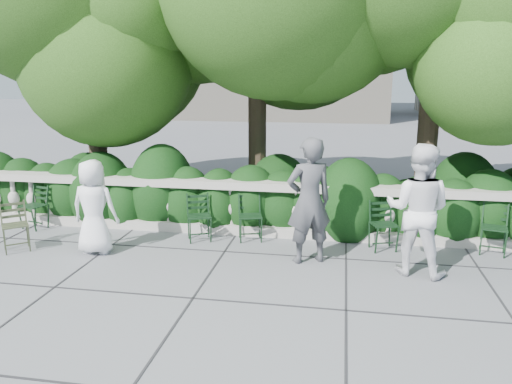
% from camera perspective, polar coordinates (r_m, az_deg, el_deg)
% --- Properties ---
extents(ground, '(90.00, 90.00, 0.00)m').
position_cam_1_polar(ground, '(7.57, -1.33, -9.14)').
color(ground, '#57585F').
rests_on(ground, ground).
extents(balustrade, '(12.00, 0.44, 1.00)m').
position_cam_1_polar(balustrade, '(9.09, 0.87, -1.99)').
color(balustrade, '#9E998E').
rests_on(balustrade, ground).
extents(shrub_hedge, '(15.00, 2.60, 1.70)m').
position_cam_1_polar(shrub_hedge, '(10.37, 1.92, -2.84)').
color(shrub_hedge, black).
rests_on(shrub_hedge, ground).
extents(tree_canopy, '(15.04, 6.52, 6.78)m').
position_cam_1_polar(tree_canopy, '(10.12, 6.34, 19.36)').
color(tree_canopy, '#3F3023').
rests_on(tree_canopy, ground).
extents(chair_a, '(0.56, 0.58, 0.84)m').
position_cam_1_polar(chair_a, '(10.42, -24.47, -4.00)').
color(chair_a, black).
rests_on(chair_a, ground).
extents(chair_b, '(0.59, 0.61, 0.84)m').
position_cam_1_polar(chair_b, '(8.85, -6.33, -5.81)').
color(chair_b, black).
rests_on(chair_b, ground).
extents(chair_c, '(0.55, 0.58, 0.84)m').
position_cam_1_polar(chair_c, '(8.80, -0.57, -5.84)').
color(chair_c, black).
rests_on(chair_c, ground).
extents(chair_d, '(0.56, 0.59, 0.84)m').
position_cam_1_polar(chair_d, '(8.61, 14.58, -6.74)').
color(chair_d, black).
rests_on(chair_d, ground).
extents(chair_e, '(0.54, 0.57, 0.84)m').
position_cam_1_polar(chair_e, '(9.02, 25.32, -6.71)').
color(chair_e, black).
rests_on(chair_e, ground).
extents(chair_weathered, '(0.64, 0.65, 0.84)m').
position_cam_1_polar(chair_weathered, '(9.20, -25.49, -6.34)').
color(chair_weathered, black).
rests_on(chair_weathered, ground).
extents(person_businessman, '(0.76, 0.50, 1.56)m').
position_cam_1_polar(person_businessman, '(8.54, -18.03, -1.64)').
color(person_businessman, white).
rests_on(person_businessman, ground).
extents(person_woman_grey, '(0.85, 0.73, 1.98)m').
position_cam_1_polar(person_woman_grey, '(7.72, 6.09, -1.02)').
color(person_woman_grey, '#444549').
rests_on(person_woman_grey, ground).
extents(person_casual_man, '(1.12, 0.98, 1.94)m').
position_cam_1_polar(person_casual_man, '(7.62, 17.99, -1.94)').
color(person_casual_man, white).
rests_on(person_casual_man, ground).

